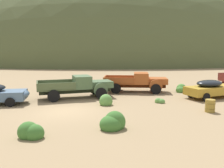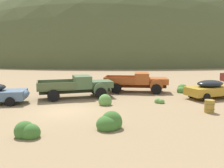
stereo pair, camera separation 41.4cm
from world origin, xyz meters
The scene contains 12 objects.
ground_plane centered at (0.00, 0.00, 0.00)m, with size 300.00×300.00×0.00m, color #937A56.
hill_center centered at (-26.07, 81.77, 0.00)m, with size 83.82×72.93×27.26m, color #424C2D.
hill_far_left centered at (13.47, 61.88, 0.00)m, with size 112.92×56.66×55.39m, color #4C5633.
truck_weathered_green centered at (0.91, 4.57, 1.00)m, with size 6.60×3.50×1.89m.
truck_oxide_orange centered at (6.56, 6.79, 1.00)m, with size 6.37×3.37×1.89m.
car_mustard centered at (12.13, 3.33, 0.82)m, with size 5.17×3.06×1.57m.
oil_drum_spare centered at (9.53, -1.08, 0.42)m, with size 0.67×0.67×0.84m.
bush_front_left centered at (-1.15, -4.59, 0.24)m, with size 1.26×1.00×0.96m.
bush_near_barrel centered at (2.81, -3.75, 0.29)m, with size 1.38×1.21×1.18m.
bush_front_right centered at (7.05, 1.88, 0.13)m, with size 0.76×0.64×0.48m.
bush_lone_scrub centered at (2.84, 1.65, 0.26)m, with size 0.99×1.02×1.05m.
bush_back_edge centered at (10.59, 6.33, 0.23)m, with size 1.17×1.21×1.00m.
Camera 1 is at (1.62, -15.29, 4.03)m, focal length 37.19 mm.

